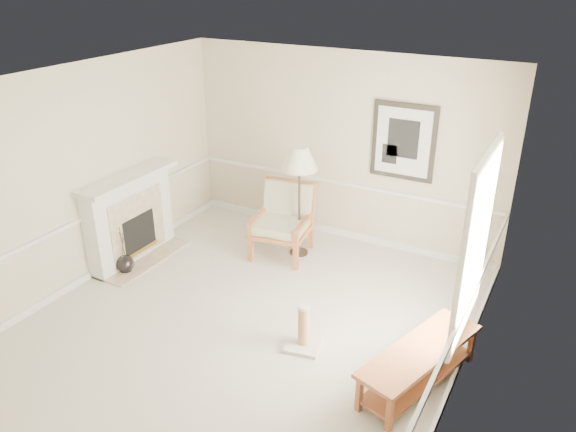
# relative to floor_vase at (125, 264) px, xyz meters

# --- Properties ---
(ground) EXTENTS (5.50, 5.50, 0.00)m
(ground) POSITION_rel_floor_vase_xyz_m (2.15, -0.20, -0.13)
(ground) COLOR silver
(ground) RESTS_ON ground
(room) EXTENTS (5.04, 5.54, 2.92)m
(room) POSITION_rel_floor_vase_xyz_m (2.29, -0.12, 1.73)
(room) COLOR beige
(room) RESTS_ON ground
(fireplace) EXTENTS (0.64, 1.64, 1.31)m
(fireplace) POSITION_rel_floor_vase_xyz_m (-0.19, 0.40, 0.51)
(fireplace) COLOR white
(fireplace) RESTS_ON ground
(floor_vase) EXTENTS (0.25, 0.25, 0.73)m
(floor_vase) POSITION_rel_floor_vase_xyz_m (0.00, 0.00, 0.00)
(floor_vase) COLOR black
(floor_vase) RESTS_ON ground
(armchair) EXTENTS (0.91, 0.96, 1.06)m
(armchair) POSITION_rel_floor_vase_xyz_m (1.65, 1.65, 0.43)
(armchair) COLOR #A15534
(armchair) RESTS_ON ground
(floor_lamp) EXTENTS (0.63, 0.63, 1.67)m
(floor_lamp) POSITION_rel_floor_vase_xyz_m (1.89, 1.68, 1.33)
(floor_lamp) COLOR black
(floor_lamp) RESTS_ON ground
(bench) EXTENTS (0.94, 1.67, 0.46)m
(bench) POSITION_rel_floor_vase_xyz_m (4.30, -0.27, 0.17)
(bench) COLOR #A15534
(bench) RESTS_ON ground
(scratching_post) EXTENTS (0.46, 0.46, 0.56)m
(scratching_post) POSITION_rel_floor_vase_xyz_m (2.97, -0.28, 0.04)
(scratching_post) COLOR beige
(scratching_post) RESTS_ON ground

